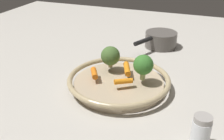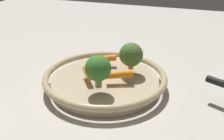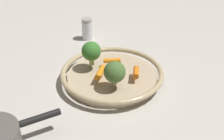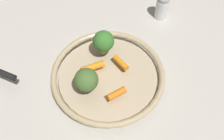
{
  "view_description": "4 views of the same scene",
  "coord_description": "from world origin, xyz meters",
  "views": [
    {
      "loc": [
        0.66,
        0.23,
        0.41
      ],
      "look_at": [
        -0.0,
        -0.02,
        0.06
      ],
      "focal_mm": 43.14,
      "sensor_mm": 36.0,
      "label": 1
    },
    {
      "loc": [
        -0.21,
        0.57,
        0.34
      ],
      "look_at": [
        -0.02,
        0.01,
        0.05
      ],
      "focal_mm": 44.31,
      "sensor_mm": 36.0,
      "label": 2
    },
    {
      "loc": [
        -0.6,
        -0.44,
        0.51
      ],
      "look_at": [
        -0.02,
        -0.01,
        0.05
      ],
      "focal_mm": 48.33,
      "sensor_mm": 36.0,
      "label": 3
    },
    {
      "loc": [
        0.0,
        -0.37,
        0.59
      ],
      "look_at": [
        0.01,
        -0.02,
        0.08
      ],
      "focal_mm": 40.14,
      "sensor_mm": 36.0,
      "label": 4
    }
  ],
  "objects": [
    {
      "name": "broccoli_floret_large",
      "position": [
        -0.05,
        -0.05,
        0.08
      ],
      "size": [
        0.06,
        0.06,
        0.07
      ],
      "color": "tan",
      "rests_on": "serving_bowl"
    },
    {
      "name": "baby_carrot_center",
      "position": [
        -0.04,
        0.01,
        0.05
      ],
      "size": [
        0.07,
        0.04,
        0.02
      ],
      "primitive_type": "cylinder",
      "rotation": [
        1.63,
        0.0,
        1.97
      ],
      "color": "orange",
      "rests_on": "serving_bowl"
    },
    {
      "name": "baby_carrot_right",
      "position": [
        0.04,
        0.03,
        0.05
      ],
      "size": [
        0.04,
        0.05,
        0.02
      ],
      "primitive_type": "cylinder",
      "rotation": [
        1.53,
        0.0,
        0.62
      ],
      "color": "orange",
      "rests_on": "serving_bowl"
    },
    {
      "name": "ground_plane",
      "position": [
        0.0,
        0.0,
        0.0
      ],
      "size": [
        1.88,
        1.88,
        0.0
      ],
      "primitive_type": "plane",
      "color": "#B7B2A8"
    },
    {
      "name": "salt_shaker",
      "position": [
        0.18,
        0.24,
        0.04
      ],
      "size": [
        0.04,
        0.04,
        0.08
      ],
      "color": "silver",
      "rests_on": "ground_plane"
    },
    {
      "name": "baby_carrot_back",
      "position": [
        0.02,
        -0.07,
        0.05
      ],
      "size": [
        0.05,
        0.04,
        0.02
      ],
      "primitive_type": "cylinder",
      "rotation": [
        1.54,
        0.0,
        5.23
      ],
      "color": "orange",
      "rests_on": "serving_bowl"
    },
    {
      "name": "serving_bowl",
      "position": [
        0.0,
        0.0,
        0.02
      ],
      "size": [
        0.3,
        0.3,
        0.04
      ],
      "color": "tan",
      "rests_on": "ground_plane"
    },
    {
      "name": "broccoli_floret_small",
      "position": [
        -0.01,
        0.07,
        0.08
      ],
      "size": [
        0.06,
        0.06,
        0.07
      ],
      "color": "#9AA666",
      "rests_on": "serving_bowl"
    }
  ]
}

